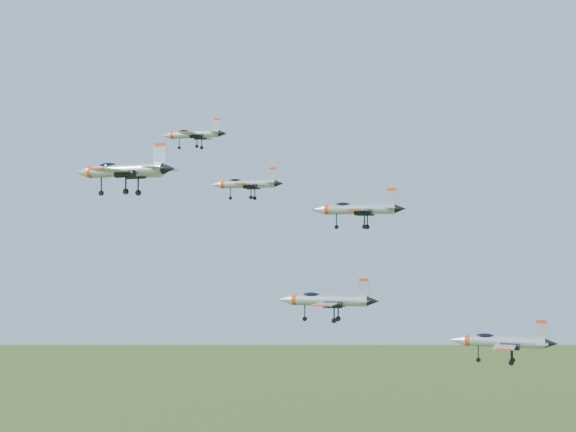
% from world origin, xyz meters
% --- Properties ---
extents(jet_lead, '(11.59, 9.62, 3.10)m').
position_xyz_m(jet_lead, '(-20.30, 15.50, 145.29)').
color(jet_lead, '#A1A5AD').
extents(jet_left_high, '(10.55, 8.80, 2.82)m').
position_xyz_m(jet_left_high, '(-3.49, -0.34, 135.49)').
color(jet_left_high, '#A1A5AD').
extents(jet_right_high, '(13.83, 11.38, 3.70)m').
position_xyz_m(jet_right_high, '(-9.11, -22.65, 135.68)').
color(jet_right_high, '#A1A5AD').
extents(jet_left_low, '(13.34, 11.09, 3.56)m').
position_xyz_m(jet_left_low, '(11.10, 4.66, 131.96)').
color(jet_left_low, '#A1A5AD').
extents(jet_right_low, '(11.92, 9.89, 3.18)m').
position_xyz_m(jet_right_low, '(13.27, -15.06, 120.74)').
color(jet_right_low, '#A1A5AD').
extents(jet_trail, '(12.25, 10.09, 3.28)m').
position_xyz_m(jet_trail, '(31.62, -5.89, 115.81)').
color(jet_trail, '#A1A5AD').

